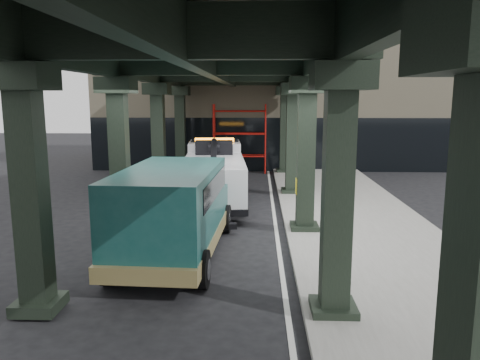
# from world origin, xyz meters

# --- Properties ---
(ground) EXTENTS (90.00, 90.00, 0.00)m
(ground) POSITION_xyz_m (0.00, 0.00, 0.00)
(ground) COLOR black
(ground) RESTS_ON ground
(sidewalk) EXTENTS (5.00, 40.00, 0.15)m
(sidewalk) POSITION_xyz_m (4.50, 2.00, 0.07)
(sidewalk) COLOR gray
(sidewalk) RESTS_ON ground
(lane_stripe) EXTENTS (0.12, 38.00, 0.01)m
(lane_stripe) POSITION_xyz_m (1.70, 2.00, 0.01)
(lane_stripe) COLOR silver
(lane_stripe) RESTS_ON ground
(viaduct) EXTENTS (7.40, 32.00, 6.40)m
(viaduct) POSITION_xyz_m (-0.40, 2.00, 5.46)
(viaduct) COLOR black
(viaduct) RESTS_ON ground
(building) EXTENTS (22.00, 10.00, 8.00)m
(building) POSITION_xyz_m (2.00, 20.00, 4.00)
(building) COLOR #C6B793
(building) RESTS_ON ground
(scaffolding) EXTENTS (3.08, 0.88, 4.00)m
(scaffolding) POSITION_xyz_m (0.00, 14.64, 2.11)
(scaffolding) COLOR red
(scaffolding) RESTS_ON ground
(tow_truck) EXTENTS (2.96, 8.40, 2.70)m
(tow_truck) POSITION_xyz_m (-0.75, 6.43, 1.32)
(tow_truck) COLOR black
(tow_truck) RESTS_ON ground
(towed_van) EXTENTS (2.79, 6.39, 2.55)m
(towed_van) POSITION_xyz_m (-1.20, -0.58, 1.37)
(towed_van) COLOR #12413E
(towed_van) RESTS_ON ground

